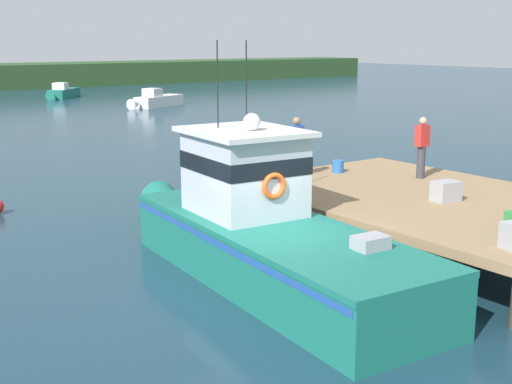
{
  "coord_description": "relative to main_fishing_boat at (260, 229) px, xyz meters",
  "views": [
    {
      "loc": [
        -7.86,
        -10.13,
        4.8
      ],
      "look_at": [
        1.2,
        2.11,
        1.4
      ],
      "focal_mm": 47.83,
      "sensor_mm": 36.0,
      "label": 1
    }
  ],
  "objects": [
    {
      "name": "moored_boat_far_left",
      "position": [
        15.87,
        33.97,
        -0.53
      ],
      "size": [
        5.37,
        3.22,
        1.38
      ],
      "color": "white",
      "rests_on": "ground"
    },
    {
      "name": "ground_plane",
      "position": [
        -0.25,
        -0.67,
        -1.01
      ],
      "size": [
        200.0,
        200.0,
        0.0
      ],
      "primitive_type": "plane",
      "color": "#193847"
    },
    {
      "name": "main_fishing_boat",
      "position": [
        0.0,
        0.0,
        0.0
      ],
      "size": [
        3.21,
        9.92,
        4.8
      ],
      "color": "#196B5B",
      "rests_on": "ground"
    },
    {
      "name": "dock",
      "position": [
        4.55,
        -0.67,
        0.07
      ],
      "size": [
        6.0,
        9.0,
        1.2
      ],
      "color": "#4C3D2D",
      "rests_on": "ground"
    },
    {
      "name": "bait_bucket",
      "position": [
        4.81,
        2.82,
        0.36
      ],
      "size": [
        0.32,
        0.32,
        0.34
      ],
      "primitive_type": "cylinder",
      "color": "#2866B2",
      "rests_on": "dock"
    },
    {
      "name": "deckhand_by_the_boat",
      "position": [
        3.38,
        2.92,
        1.05
      ],
      "size": [
        0.36,
        0.22,
        1.63
      ],
      "color": "#383842",
      "rests_on": "dock"
    },
    {
      "name": "deckhand_further_back",
      "position": [
        6.04,
        0.93,
        1.05
      ],
      "size": [
        0.36,
        0.22,
        1.63
      ],
      "color": "#383842",
      "rests_on": "dock"
    },
    {
      "name": "moored_boat_mid_harbor",
      "position": [
        13.24,
        45.59,
        -0.55
      ],
      "size": [
        4.26,
        4.54,
        1.32
      ],
      "color": "#196B5B",
      "rests_on": "ground"
    },
    {
      "name": "crate_single_far",
      "position": [
        4.39,
        -1.2,
        0.43
      ],
      "size": [
        0.66,
        0.52,
        0.47
      ],
      "primitive_type": "cube",
      "rotation": [
        0.0,
        0.0,
        -0.15
      ],
      "color": "#9E9EA3",
      "rests_on": "dock"
    }
  ]
}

